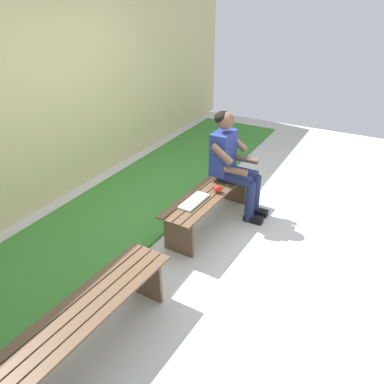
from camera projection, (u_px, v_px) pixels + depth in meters
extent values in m
cube|color=beige|center=(262.00, 310.00, 3.34)|extent=(10.00, 7.00, 0.04)
cube|color=#387A2D|center=(82.00, 240.00, 4.19)|extent=(9.00, 1.43, 0.03)
cube|color=#D1C684|center=(24.00, 97.00, 4.37)|extent=(9.50, 0.24, 2.69)
cube|color=brown|center=(198.00, 188.00, 4.38)|extent=(1.52, 0.16, 0.02)
cube|color=brown|center=(206.00, 191.00, 4.33)|extent=(1.52, 0.16, 0.02)
cube|color=brown|center=(213.00, 193.00, 4.28)|extent=(1.52, 0.16, 0.02)
cube|color=brown|center=(221.00, 195.00, 4.24)|extent=(1.52, 0.16, 0.02)
cube|color=brown|center=(233.00, 186.00, 4.89)|extent=(0.05, 0.35, 0.41)
cube|color=brown|center=(179.00, 236.00, 3.93)|extent=(0.05, 0.35, 0.41)
cube|color=brown|center=(75.00, 297.00, 2.86)|extent=(1.50, 0.16, 0.02)
cube|color=brown|center=(85.00, 302.00, 2.82)|extent=(1.50, 0.16, 0.02)
cube|color=brown|center=(95.00, 307.00, 2.77)|extent=(1.50, 0.16, 0.02)
cube|color=brown|center=(106.00, 312.00, 2.73)|extent=(1.50, 0.16, 0.02)
cube|color=brown|center=(145.00, 278.00, 3.37)|extent=(0.05, 0.35, 0.41)
cube|color=navy|center=(223.00, 152.00, 4.45)|extent=(0.34, 0.20, 0.50)
sphere|color=brown|center=(225.00, 121.00, 4.27)|extent=(0.20, 0.20, 0.20)
ellipsoid|color=black|center=(223.00, 118.00, 4.27)|extent=(0.20, 0.19, 0.15)
cylinder|color=navy|center=(241.00, 173.00, 4.56)|extent=(0.13, 0.40, 0.13)
cylinder|color=navy|center=(235.00, 179.00, 4.42)|extent=(0.13, 0.40, 0.13)
cylinder|color=navy|center=(255.00, 195.00, 4.59)|extent=(0.11, 0.11, 0.50)
cube|color=black|center=(259.00, 212.00, 4.67)|extent=(0.10, 0.22, 0.07)
cylinder|color=navy|center=(250.00, 202.00, 4.46)|extent=(0.11, 0.11, 0.50)
cube|color=black|center=(253.00, 219.00, 4.53)|extent=(0.10, 0.22, 0.07)
cylinder|color=brown|center=(237.00, 142.00, 4.55)|extent=(0.08, 0.28, 0.23)
cylinder|color=brown|center=(248.00, 160.00, 4.54)|extent=(0.07, 0.26, 0.07)
cylinder|color=brown|center=(222.00, 154.00, 4.22)|extent=(0.08, 0.28, 0.23)
cylinder|color=brown|center=(236.00, 171.00, 4.27)|extent=(0.07, 0.26, 0.07)
sphere|color=red|center=(218.00, 189.00, 4.25)|extent=(0.09, 0.09, 0.09)
cube|color=white|center=(199.00, 197.00, 4.15)|extent=(0.21, 0.16, 0.02)
cube|color=white|center=(189.00, 206.00, 3.99)|extent=(0.21, 0.16, 0.02)
cube|color=#33724C|center=(194.00, 202.00, 4.08)|extent=(0.42, 0.18, 0.01)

